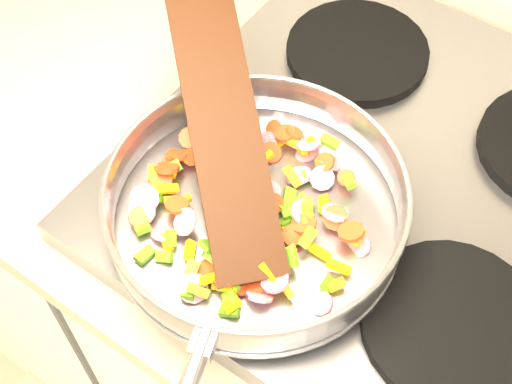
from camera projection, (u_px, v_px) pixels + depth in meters
The scene contains 7 objects.
cooktop at pixel (395, 183), 0.86m from camera, with size 0.60×0.60×0.04m, color #939399.
grate_fl at pixel (233, 193), 0.82m from camera, with size 0.19×0.19×0.02m, color black.
grate_fr at pixel (452, 323), 0.73m from camera, with size 0.19×0.19×0.02m, color black.
grate_bl at pixel (357, 52), 0.95m from camera, with size 0.19×0.19×0.02m, color black.
saute_pan at pixel (255, 205), 0.76m from camera, with size 0.37×0.52×0.06m.
vegetable_heap at pixel (249, 207), 0.78m from camera, with size 0.27×0.28×0.05m.
wooden_spatula at pixel (224, 130), 0.76m from camera, with size 0.33×0.08×0.02m, color black.
Camera 1 is at (-0.55, 1.16, 1.63)m, focal length 50.00 mm.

